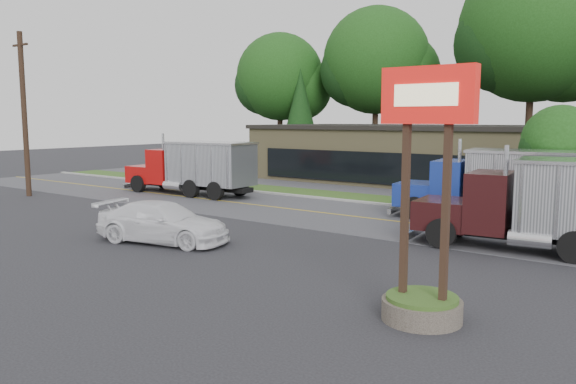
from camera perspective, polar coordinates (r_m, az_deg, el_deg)
name	(u,v)px	position (r m, az deg, el deg)	size (l,w,h in m)	color
ground	(190,244)	(21.99, -9.91, -5.20)	(140.00, 140.00, 0.00)	#333339
road	(319,213)	(28.81, 3.15, -2.10)	(60.00, 8.00, 0.02)	#5A5A5F
center_line	(319,213)	(28.81, 3.15, -2.10)	(60.00, 0.12, 0.01)	gold
curb	(359,203)	(32.36, 7.24, -1.10)	(60.00, 0.30, 0.12)	#9E9E99
grass_verge	(374,199)	(33.93, 8.73, -0.73)	(60.00, 3.40, 0.03)	#2C501B
far_parking	(409,191)	(38.39, 12.21, 0.13)	(60.00, 7.00, 0.02)	#5A5A5F
strip_mall	(470,157)	(43.05, 18.02, 3.38)	(32.00, 12.00, 4.00)	#8F8257
utility_pole	(24,114)	(38.24, -25.22, 7.22)	(1.60, 0.32, 10.00)	#382619
bilo_sign	(424,237)	(13.55, 13.66, -4.45)	(2.20, 1.90, 5.95)	#6B6054
tree_far_a	(282,81)	(58.89, -0.64, 11.20)	(9.49, 8.93, 13.54)	#382619
tree_far_b	(378,66)	(55.33, 9.17, 12.54)	(10.75, 10.12, 15.33)	#382619
tree_far_c	(536,35)	(50.66, 23.92, 14.34)	(12.53, 11.79, 17.87)	#382619
evergreen_left	(300,114)	(54.79, 1.26, 7.97)	(4.24, 4.24, 9.63)	#382619
tree_verge	(561,146)	(30.34, 26.00, 4.23)	(3.83, 3.60, 5.46)	#382619
dump_truck_red	(195,166)	(35.72, -9.42, 2.58)	(9.54, 3.06, 3.36)	black
dump_truck_blue	(497,184)	(27.49, 20.49, 0.78)	(8.50, 3.61, 3.36)	black
dump_truck_maroon	(559,204)	(21.84, 25.79, -1.09)	(9.08, 3.44, 3.36)	black
rally_car	(163,222)	(22.34, -12.58, -3.02)	(2.19, 5.38, 1.56)	white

